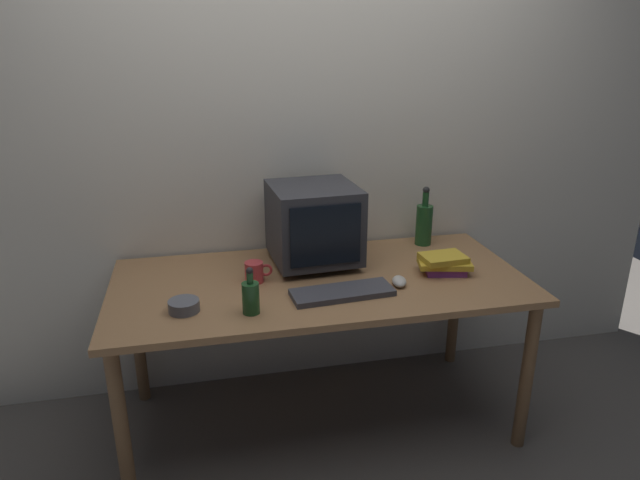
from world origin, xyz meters
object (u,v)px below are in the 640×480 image
Objects in this scene: crt_monitor at (314,224)px; keyboard at (342,292)px; cd_spindle at (184,306)px; bottle_short at (251,296)px; computer_mouse at (399,281)px; bottle_tall at (424,223)px; book_stack at (444,263)px; mug at (255,272)px.

keyboard is at bearing -83.37° from crt_monitor.
keyboard is 3.50× the size of cd_spindle.
cd_spindle is (-0.25, 0.07, -0.05)m from bottle_short.
keyboard is at bearing -157.86° from computer_mouse.
bottle_tall is at bearing 37.39° from keyboard.
bottle_short reaches higher than book_stack.
bottle_short is (-0.34, -0.44, -0.12)m from crt_monitor.
crt_monitor is at bearing 52.69° from bottle_short.
crt_monitor is at bearing 146.16° from computer_mouse.
book_stack is (-0.05, -0.37, -0.07)m from bottle_tall.
computer_mouse is 0.83× the size of mug.
bottle_tall is 1.10m from bottle_short.
bottle_tall is at bearing 23.14° from cd_spindle.
bottle_tall is 2.51× the size of cd_spindle.
cd_spindle is at bearing -172.95° from book_stack.
bottle_tall is at bearing 70.31° from computer_mouse.
computer_mouse is at bearing -15.82° from mug.
mug is (-0.89, -0.29, -0.07)m from bottle_tall.
computer_mouse is 0.39× the size of book_stack.
bottle_tall reaches higher than bottle_short.
mug reaches higher than computer_mouse.
bottle_short is 0.91m from book_stack.
book_stack is 2.11× the size of cd_spindle.
keyboard is (0.04, -0.37, -0.18)m from crt_monitor.
computer_mouse is 0.83× the size of cd_spindle.
book_stack reaches higher than computer_mouse.
bottle_tall reaches higher than computer_mouse.
computer_mouse is at bearing 10.62° from bottle_short.
mug is at bearing 80.95° from bottle_short.
bottle_short is 0.75× the size of book_stack.
bottle_tall is 1.19× the size of book_stack.
crt_monitor is 0.98× the size of keyboard.
bottle_tall is at bearing 82.40° from book_stack.
book_stack is (0.50, 0.13, 0.03)m from keyboard.
keyboard is 4.20× the size of computer_mouse.
crt_monitor is at bearing 156.82° from book_stack.
crt_monitor reaches higher than bottle_tall.
mug is (0.05, 0.29, -0.02)m from bottle_short.
keyboard is 1.40× the size of bottle_tall.
computer_mouse is 0.62m from mug.
crt_monitor is 0.36m from mug.
computer_mouse is 0.65m from bottle_short.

